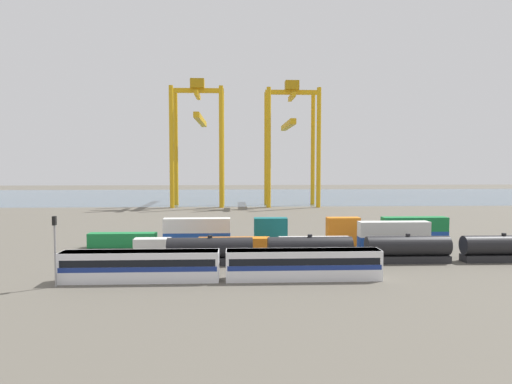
% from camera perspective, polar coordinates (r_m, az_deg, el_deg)
% --- Properties ---
extents(ground_plane, '(420.00, 420.00, 0.00)m').
position_cam_1_polar(ground_plane, '(119.56, 2.86, -3.73)').
color(ground_plane, '#5B564C').
extents(harbour_water, '(400.00, 110.00, 0.01)m').
position_cam_1_polar(harbour_water, '(216.52, 0.41, -0.48)').
color(harbour_water, '#475B6B').
rests_on(harbour_water, ground_plane).
extents(passenger_train, '(41.17, 3.14, 3.90)m').
position_cam_1_polar(passenger_train, '(60.02, -4.20, -8.92)').
color(passenger_train, silver).
rests_on(passenger_train, ground_plane).
extents(freight_tank_row, '(72.96, 2.95, 4.41)m').
position_cam_1_polar(freight_tank_row, '(74.19, 18.35, -6.73)').
color(freight_tank_row, '#232326').
rests_on(freight_tank_row, ground_plane).
extents(signal_mast, '(0.36, 0.60, 8.72)m').
position_cam_1_polar(signal_mast, '(61.24, -23.75, -5.70)').
color(signal_mast, gray).
rests_on(signal_mast, ground_plane).
extents(shipping_container_0, '(6.04, 2.44, 2.60)m').
position_cam_1_polar(shipping_container_0, '(79.29, -12.76, -6.57)').
color(shipping_container_0, silver).
rests_on(shipping_container_0, ground_plane).
extents(shipping_container_1, '(12.10, 2.44, 2.60)m').
position_cam_1_polar(shipping_container_1, '(78.06, -2.74, -6.64)').
color(shipping_container_1, orange).
rests_on(shipping_container_1, ground_plane).
extents(shipping_container_2, '(12.10, 2.44, 2.60)m').
position_cam_1_polar(shipping_container_2, '(79.22, 7.28, -6.52)').
color(shipping_container_2, silver).
rests_on(shipping_container_2, ground_plane).
extents(shipping_container_3, '(12.10, 2.44, 2.60)m').
position_cam_1_polar(shipping_container_3, '(82.66, 16.74, -6.22)').
color(shipping_container_3, '#1C4299').
rests_on(shipping_container_3, ground_plane).
extents(shipping_container_4, '(12.10, 2.44, 2.60)m').
position_cam_1_polar(shipping_container_4, '(82.26, 16.77, -4.44)').
color(shipping_container_4, silver).
rests_on(shipping_container_4, shipping_container_3).
extents(shipping_container_5, '(12.10, 2.44, 2.60)m').
position_cam_1_polar(shipping_container_5, '(86.75, -16.26, -5.76)').
color(shipping_container_5, '#197538').
rests_on(shipping_container_5, ground_plane).
extents(shipping_container_6, '(12.10, 2.44, 2.60)m').
position_cam_1_polar(shipping_container_6, '(84.61, -7.34, -5.88)').
color(shipping_container_6, '#1C4299').
rests_on(shipping_container_6, ground_plane).
extents(shipping_container_7, '(12.10, 2.44, 2.60)m').
position_cam_1_polar(shipping_container_7, '(84.22, -7.35, -4.13)').
color(shipping_container_7, silver).
rests_on(shipping_container_7, shipping_container_6).
extents(shipping_container_8, '(6.04, 2.44, 2.60)m').
position_cam_1_polar(shipping_container_8, '(84.56, 1.82, -5.86)').
color(shipping_container_8, '#146066').
rests_on(shipping_container_8, ground_plane).
extents(shipping_container_9, '(6.04, 2.44, 2.60)m').
position_cam_1_polar(shipping_container_9, '(84.18, 1.83, -4.11)').
color(shipping_container_9, '#146066').
rests_on(shipping_container_9, shipping_container_8).
extents(shipping_container_10, '(6.04, 2.44, 2.60)m').
position_cam_1_polar(shipping_container_10, '(86.63, 10.76, -5.69)').
color(shipping_container_10, orange).
rests_on(shipping_container_10, ground_plane).
extents(shipping_container_11, '(6.04, 2.44, 2.60)m').
position_cam_1_polar(shipping_container_11, '(86.26, 10.78, -3.99)').
color(shipping_container_11, orange).
rests_on(shipping_container_11, shipping_container_10).
extents(shipping_container_12, '(12.10, 2.44, 2.60)m').
position_cam_1_polar(shipping_container_12, '(90.67, 19.09, -5.41)').
color(shipping_container_12, '#1C4299').
rests_on(shipping_container_12, ground_plane).
extents(shipping_container_13, '(12.10, 2.44, 2.60)m').
position_cam_1_polar(shipping_container_13, '(90.31, 19.13, -3.78)').
color(shipping_container_13, '#197538').
rests_on(shipping_container_13, shipping_container_12).
extents(gantry_crane_west, '(18.49, 41.14, 44.81)m').
position_cam_1_polar(gantry_crane_west, '(167.75, -7.17, 7.69)').
color(gantry_crane_west, gold).
rests_on(gantry_crane_west, ground_plane).
extents(gantry_crane_central, '(18.91, 34.78, 44.43)m').
position_cam_1_polar(gantry_crane_central, '(167.31, 4.36, 7.46)').
color(gantry_crane_central, gold).
rests_on(gantry_crane_central, ground_plane).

